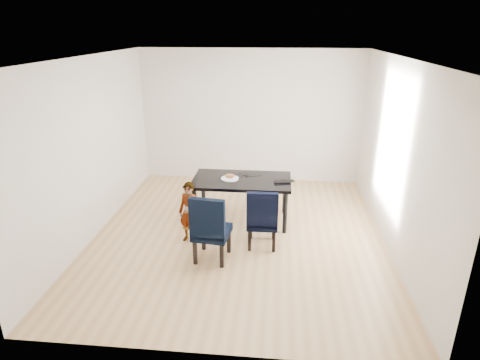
# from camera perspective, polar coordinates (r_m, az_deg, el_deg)

# --- Properties ---
(floor) EXTENTS (4.50, 5.00, 0.01)m
(floor) POSITION_cam_1_polar(r_m,az_deg,el_deg) (6.42, -0.17, -7.78)
(floor) COLOR tan
(floor) RESTS_ON ground
(ceiling) EXTENTS (4.50, 5.00, 0.01)m
(ceiling) POSITION_cam_1_polar(r_m,az_deg,el_deg) (5.64, -0.20, 17.11)
(ceiling) COLOR white
(ceiling) RESTS_ON wall_back
(wall_back) EXTENTS (4.50, 0.01, 2.70)m
(wall_back) POSITION_cam_1_polar(r_m,az_deg,el_deg) (8.31, 1.54, 8.94)
(wall_back) COLOR silver
(wall_back) RESTS_ON ground
(wall_front) EXTENTS (4.50, 0.01, 2.70)m
(wall_front) POSITION_cam_1_polar(r_m,az_deg,el_deg) (3.59, -4.18, -8.02)
(wall_front) COLOR white
(wall_front) RESTS_ON ground
(wall_left) EXTENTS (0.01, 5.00, 2.70)m
(wall_left) POSITION_cam_1_polar(r_m,az_deg,el_deg) (6.50, -20.43, 4.17)
(wall_left) COLOR white
(wall_left) RESTS_ON ground
(wall_right) EXTENTS (0.01, 5.00, 2.70)m
(wall_right) POSITION_cam_1_polar(r_m,az_deg,el_deg) (6.10, 21.41, 2.98)
(wall_right) COLOR beige
(wall_right) RESTS_ON ground
(dining_table) EXTENTS (1.60, 0.90, 0.75)m
(dining_table) POSITION_cam_1_polar(r_m,az_deg,el_deg) (6.70, 0.25, -2.87)
(dining_table) COLOR black
(dining_table) RESTS_ON floor
(chair_left) EXTENTS (0.54, 0.55, 1.00)m
(chair_left) POSITION_cam_1_polar(r_m,az_deg,el_deg) (5.59, -4.03, -6.61)
(chair_left) COLOR black
(chair_left) RESTS_ON floor
(chair_right) EXTENTS (0.46, 0.48, 0.93)m
(chair_right) POSITION_cam_1_polar(r_m,az_deg,el_deg) (5.94, 3.19, -5.26)
(chair_right) COLOR black
(chair_right) RESTS_ON floor
(child) EXTENTS (0.41, 0.33, 0.96)m
(child) POSITION_cam_1_polar(r_m,az_deg,el_deg) (6.07, -7.21, -4.64)
(child) COLOR orange
(child) RESTS_ON floor
(plate) EXTENTS (0.31, 0.31, 0.02)m
(plate) POSITION_cam_1_polar(r_m,az_deg,el_deg) (6.56, -1.47, 0.22)
(plate) COLOR white
(plate) RESTS_ON dining_table
(sandwich) EXTENTS (0.18, 0.13, 0.07)m
(sandwich) POSITION_cam_1_polar(r_m,az_deg,el_deg) (6.56, -1.45, 0.59)
(sandwich) COLOR #985636
(sandwich) RESTS_ON plate
(laptop) EXTENTS (0.37, 0.28, 0.03)m
(laptop) POSITION_cam_1_polar(r_m,az_deg,el_deg) (6.49, 6.21, -0.10)
(laptop) COLOR black
(laptop) RESTS_ON dining_table
(cable_tangle) EXTENTS (0.14, 0.14, 0.01)m
(cable_tangle) POSITION_cam_1_polar(r_m,az_deg,el_deg) (6.68, 0.64, 0.54)
(cable_tangle) COLOR black
(cable_tangle) RESTS_ON dining_table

